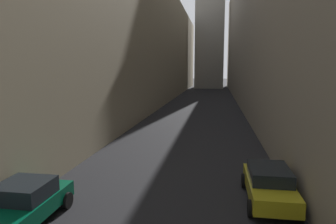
{
  "coord_description": "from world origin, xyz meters",
  "views": [
    {
      "loc": [
        2.19,
        3.25,
        5.42
      ],
      "look_at": [
        0.0,
        16.98,
        3.44
      ],
      "focal_mm": 32.5,
      "sensor_mm": 36.0,
      "label": 1
    }
  ],
  "objects": [
    {
      "name": "building_block_left",
      "position": [
        -12.03,
        50.0,
        9.59
      ],
      "size": [
        13.06,
        108.0,
        19.18
      ],
      "primitive_type": "cube",
      "color": "gray",
      "rests_on": "ground"
    },
    {
      "name": "building_block_right",
      "position": [
        10.89,
        50.0,
        12.77
      ],
      "size": [
        10.79,
        108.0,
        25.53
      ],
      "primitive_type": "cube",
      "color": "gray",
      "rests_on": "ground"
    },
    {
      "name": "parked_car_right_third",
      "position": [
        4.4,
        15.63,
        0.76
      ],
      "size": [
        1.93,
        4.2,
        1.45
      ],
      "rotation": [
        0.0,
        0.0,
        1.57
      ],
      "color": "#A59919",
      "rests_on": "ground"
    },
    {
      "name": "parked_car_left_second",
      "position": [
        -4.4,
        12.45,
        0.76
      ],
      "size": [
        2.04,
        3.9,
        1.49
      ],
      "rotation": [
        0.0,
        0.0,
        1.57
      ],
      "color": "#05472D",
      "rests_on": "ground"
    },
    {
      "name": "ground_plane",
      "position": [
        0.0,
        48.0,
        0.0
      ],
      "size": [
        264.0,
        264.0,
        0.0
      ],
      "primitive_type": "plane",
      "color": "black"
    }
  ]
}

